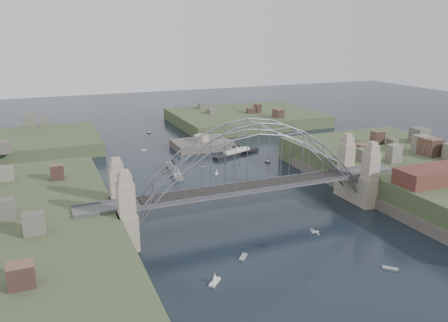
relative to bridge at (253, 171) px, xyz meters
The scene contains 22 objects.
ground 12.32m from the bridge, ahead, with size 500.00×500.00×0.00m, color black.
bridge is the anchor object (origin of this frame).
shore_east 58.25m from the bridge, ahead, with size 50.50×90.00×12.00m.
headland_nw 110.41m from the bridge, 120.07° to the left, with size 60.00×45.00×9.00m, color #3B482A.
headland_ne 121.38m from the bridge, 65.56° to the left, with size 70.00×55.00×9.50m, color #3B482A.
fort_island 72.14m from the bridge, 80.27° to the left, with size 22.00×16.00×9.40m.
wharf_shed 46.23m from the bridge, 17.65° to the right, with size 20.00×8.00×4.00m, color #592D26.
naval_cruiser_near 45.73m from the bridge, 99.34° to the left, with size 4.34×18.56×5.52m.
naval_cruiser_far 93.00m from the bridge, 106.99° to the left, with size 8.02×17.30×5.90m.
ocean_liner 60.13m from the bridge, 69.47° to the left, with size 21.31×10.58×5.33m.
aeroplane 23.56m from the bridge, 81.80° to the right, with size 1.70×3.20×0.46m.
small_boat_a 30.83m from the bridge, 115.35° to the left, with size 2.76×2.04×0.45m.
small_boat_b 37.59m from the bridge, 82.46° to the left, with size 1.66×1.68×2.38m.
small_boat_c 23.88m from the bridge, 121.06° to the right, with size 2.72×2.87×0.45m.
small_boat_d 51.17m from the bridge, 57.44° to the left, with size 1.11×2.40×1.43m.
small_boat_e 62.83m from the bridge, 123.65° to the left, with size 3.28×2.62×2.38m.
small_boat_f 47.09m from the bridge, 85.78° to the left, with size 1.77×1.28×0.45m.
small_boat_g 37.76m from the bridge, 67.00° to the right, with size 2.72×2.76×0.45m.
small_boat_h 76.90m from the bridge, 97.61° to the left, with size 2.19×1.19×0.45m.
small_boat_i 33.96m from the bridge, 32.33° to the left, with size 2.47×2.02×0.45m.
small_boat_j 33.19m from the bridge, 128.82° to the right, with size 3.10×3.11×2.38m.
small_boat_k 105.82m from the bridge, 90.43° to the left, with size 1.97×1.64×1.43m.
Camera 1 is at (-45.87, -91.93, 44.59)m, focal length 35.71 mm.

